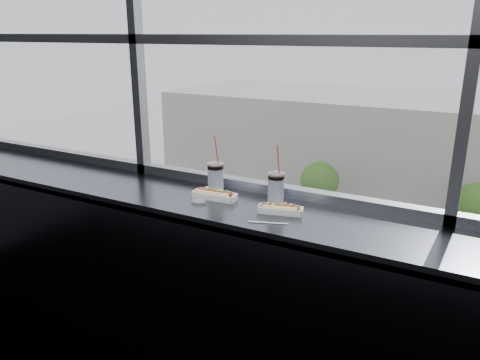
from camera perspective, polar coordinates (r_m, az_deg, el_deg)
The scene contains 21 objects.
wall_back_lower at distance 3.09m, azimuth 3.81°, elevation -11.30°, with size 6.00×6.00×0.00m, color black.
counter at distance 2.65m, azimuth 1.54°, elevation -3.97°, with size 6.00×0.55×0.06m, color #545964.
counter_fascia at distance 2.69m, azimuth -1.13°, elevation -16.13°, with size 6.00×0.04×1.04m, color #545964.
hotdog_tray_left at distance 2.76m, azimuth -3.14°, elevation -1.79°, with size 0.27×0.11×0.07m.
hotdog_tray_right at distance 2.55m, azimuth 4.95°, elevation -3.53°, with size 0.26×0.13×0.06m.
soda_cup_left at distance 2.81m, azimuth -2.99°, elevation 0.31°, with size 0.10×0.10×0.38m.
soda_cup_right at distance 2.63m, azimuth 4.40°, elevation -0.95°, with size 0.10×0.10×0.37m.
loose_straw at distance 2.42m, azimuth 3.41°, elevation -5.23°, with size 0.01×0.01×0.21m, color white.
wrapper at distance 2.71m, azimuth -5.09°, elevation -2.57°, with size 0.10×0.07×0.02m, color silver.
plaza_ground at distance 47.80m, azimuth 25.96°, elevation -0.09°, with size 120.00×120.00×0.00m, color #A8A7A3.
street_asphalt at distance 25.99m, azimuth 22.69°, elevation -13.98°, with size 80.00×10.00×0.06m, color black.
far_sidewalk at distance 33.16m, azimuth 24.31°, elevation -7.22°, with size 80.00×6.00×0.04m, color #A8A7A3.
far_building at distance 41.48m, azimuth 26.23°, elevation 3.15°, with size 50.00×14.00×8.00m, color #A19A91.
car_near_b at distance 23.48m, azimuth 3.81°, elevation -12.94°, with size 6.43×2.68×2.14m, color black.
car_near_a at distance 27.21m, azimuth -11.36°, elevation -8.80°, with size 6.31×2.63×2.10m, color white.
car_far_a at distance 30.98m, azimuth 5.70°, elevation -5.09°, with size 6.55×2.73×2.18m, color black.
car_near_c at distance 21.98m, azimuth 23.04°, elevation -16.76°, with size 6.56×2.73×2.19m, color #850803.
pedestrian_b at distance 33.81m, azimuth 23.09°, elevation -4.61°, with size 0.93×0.70×2.10m, color #66605B.
pedestrian_a at distance 33.28m, azimuth 17.03°, elevation -4.12°, with size 1.01×0.76×2.28m, color #66605B.
tree_left at distance 33.65m, azimuth 9.65°, elevation -0.14°, with size 2.78×2.78×4.34m.
tree_center at distance 32.10m, azimuth 26.97°, elevation -2.74°, with size 2.79×2.79×4.35m.
Camera 1 is at (1.11, -0.97, 2.04)m, focal length 35.00 mm.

